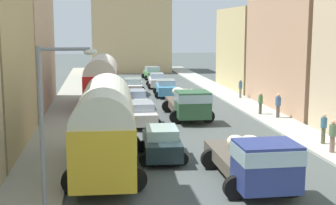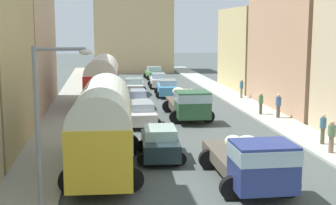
% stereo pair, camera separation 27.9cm
% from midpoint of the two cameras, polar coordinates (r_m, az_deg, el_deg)
% --- Properties ---
extents(ground_plane, '(154.00, 154.00, 0.00)m').
position_cam_midpoint_polar(ground_plane, '(39.29, -1.76, -0.15)').
color(ground_plane, '#474E4D').
extents(sidewalk_left, '(2.50, 70.00, 0.14)m').
position_cam_midpoint_polar(sidewalk_left, '(39.12, -12.36, -0.30)').
color(sidewalk_left, '#9A9888').
rests_on(sidewalk_left, ground).
extents(sidewalk_right, '(2.50, 70.00, 0.14)m').
position_cam_midpoint_polar(sidewalk_right, '(40.74, 8.43, 0.19)').
color(sidewalk_right, '#AAAFA5').
rests_on(sidewalk_right, ground).
extents(building_left_2, '(4.72, 13.26, 11.51)m').
position_cam_midpoint_polar(building_left_2, '(37.82, -17.97, 7.85)').
color(building_left_2, tan).
rests_on(building_left_2, ground).
extents(building_right_2, '(4.79, 12.43, 9.37)m').
position_cam_midpoint_polar(building_right_2, '(37.91, 15.61, 6.30)').
color(building_right_2, tan).
rests_on(building_right_2, ground).
extents(building_right_3, '(5.86, 10.42, 8.21)m').
position_cam_midpoint_polar(building_right_3, '(49.30, 10.50, 6.39)').
color(building_right_3, tan).
rests_on(building_right_3, ground).
extents(distant_church, '(10.87, 7.63, 20.62)m').
position_cam_midpoint_polar(distant_church, '(67.89, -4.68, 9.53)').
color(distant_church, tan).
rests_on(distant_church, ground).
extents(parked_bus_0, '(3.54, 8.88, 3.96)m').
position_cam_midpoint_polar(parked_bus_0, '(20.79, -7.94, -2.48)').
color(parked_bus_0, yellow).
rests_on(parked_bus_0, ground).
extents(parked_bus_1, '(3.54, 8.51, 4.05)m').
position_cam_midpoint_polar(parked_bus_1, '(37.60, -8.21, 2.78)').
color(parked_bus_1, red).
rests_on(parked_bus_1, ground).
extents(cargo_truck_0, '(3.10, 6.46, 2.18)m').
position_cam_midpoint_polar(cargo_truck_0, '(19.00, 9.99, -6.83)').
color(cargo_truck_0, navy).
rests_on(cargo_truck_0, ground).
extents(cargo_truck_1, '(3.10, 7.14, 2.17)m').
position_cam_midpoint_polar(cargo_truck_1, '(32.42, 2.28, -0.02)').
color(cargo_truck_1, '#2B5536').
rests_on(cargo_truck_1, ground).
extents(car_0, '(2.44, 4.17, 1.56)m').
position_cam_midpoint_polar(car_0, '(43.30, -0.41, 1.77)').
color(car_0, '#418EBD').
rests_on(car_0, ground).
extents(car_1, '(2.25, 4.15, 1.55)m').
position_cam_midpoint_polar(car_1, '(49.50, -1.51, 2.68)').
color(car_1, silver).
rests_on(car_1, ground).
extents(car_2, '(2.50, 3.86, 1.55)m').
position_cam_midpoint_polar(car_2, '(57.75, -2.04, 3.59)').
color(car_2, '#4D8A48').
rests_on(car_2, ground).
extents(car_3, '(2.43, 4.07, 1.54)m').
position_cam_midpoint_polar(car_3, '(22.91, -1.14, -4.89)').
color(car_3, '#1C2A2F').
rests_on(car_3, ground).
extents(car_4, '(2.26, 4.38, 1.51)m').
position_cam_midpoint_polar(car_4, '(30.79, -3.47, -1.30)').
color(car_4, silver).
rests_on(car_4, ground).
extents(car_5, '(2.19, 3.76, 1.47)m').
position_cam_midpoint_polar(car_5, '(36.98, -4.06, 0.40)').
color(car_5, silver).
rests_on(car_5, ground).
extents(car_6, '(2.54, 4.20, 1.55)m').
position_cam_midpoint_polar(car_6, '(44.69, -4.46, 1.97)').
color(car_6, silver).
rests_on(car_6, ground).
extents(pedestrian_0, '(0.32, 0.32, 1.79)m').
position_cam_midpoint_polar(pedestrian_0, '(41.95, 8.57, 1.77)').
color(pedestrian_0, slate).
rests_on(pedestrian_0, ground).
extents(pedestrian_1, '(0.49, 0.49, 1.78)m').
position_cam_midpoint_polar(pedestrian_1, '(24.78, 19.00, -3.78)').
color(pedestrian_1, '#7D6054').
rests_on(pedestrian_1, ground).
extents(pedestrian_2, '(0.47, 0.47, 1.77)m').
position_cam_midpoint_polar(pedestrian_2, '(26.47, 18.03, -2.90)').
color(pedestrian_2, '#52523A').
rests_on(pedestrian_2, ground).
extents(pedestrian_3, '(0.41, 0.41, 1.70)m').
position_cam_midpoint_polar(pedestrian_3, '(34.37, 10.90, 0.00)').
color(pedestrian_3, '#4B4B3A').
rests_on(pedestrian_3, ground).
extents(pedestrian_4, '(0.43, 0.43, 1.80)m').
position_cam_midpoint_polar(pedestrian_4, '(33.29, 12.94, -0.28)').
color(pedestrian_4, '#534944').
rests_on(pedestrian_4, ground).
extents(streetlamp_near, '(1.94, 0.28, 5.72)m').
position_cam_midpoint_polar(streetlamp_near, '(15.94, -14.53, -1.38)').
color(streetlamp_near, gray).
rests_on(streetlamp_near, ground).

